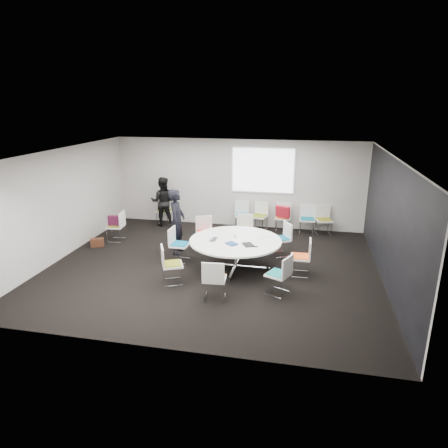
% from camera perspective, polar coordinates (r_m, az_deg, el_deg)
% --- Properties ---
extents(room_shell, '(8.08, 7.08, 2.88)m').
position_cam_1_polar(room_shell, '(9.49, -1.12, 1.64)').
color(room_shell, black).
rests_on(room_shell, ground).
extents(conference_table, '(2.23, 2.23, 0.73)m').
position_cam_1_polar(conference_table, '(9.71, 1.63, -3.33)').
color(conference_table, silver).
rests_on(conference_table, ground).
extents(projection_screen, '(1.90, 0.03, 1.35)m').
position_cam_1_polar(projection_screen, '(12.62, 5.57, 7.60)').
color(projection_screen, white).
rests_on(projection_screen, room_shell).
extents(chair_ring_a, '(0.45, 0.47, 0.88)m').
position_cam_1_polar(chair_ring_a, '(9.60, 10.88, -5.61)').
color(chair_ring_a, silver).
rests_on(chair_ring_a, ground).
extents(chair_ring_b, '(0.62, 0.62, 0.88)m').
position_cam_1_polar(chair_ring_b, '(10.71, 8.07, -3.02)').
color(chair_ring_b, silver).
rests_on(chair_ring_b, ground).
extents(chair_ring_c, '(0.50, 0.49, 0.88)m').
position_cam_1_polar(chair_ring_c, '(11.29, 2.95, -1.77)').
color(chair_ring_c, silver).
rests_on(chair_ring_c, ground).
extents(chair_ring_d, '(0.59, 0.58, 0.88)m').
position_cam_1_polar(chair_ring_d, '(11.11, -2.77, -2.10)').
color(chair_ring_d, silver).
rests_on(chair_ring_d, ground).
extents(chair_ring_e, '(0.47, 0.48, 0.88)m').
position_cam_1_polar(chair_ring_e, '(10.27, -6.37, -3.84)').
color(chair_ring_e, silver).
rests_on(chair_ring_e, ground).
extents(chair_ring_f, '(0.60, 0.61, 0.88)m').
position_cam_1_polar(chair_ring_f, '(9.11, -7.44, -6.75)').
color(chair_ring_f, silver).
rests_on(chair_ring_f, ground).
extents(chair_ring_g, '(0.50, 0.49, 0.88)m').
position_cam_1_polar(chair_ring_g, '(8.36, -1.36, -8.90)').
color(chair_ring_g, silver).
rests_on(chair_ring_g, ground).
extents(chair_ring_h, '(0.60, 0.60, 0.88)m').
position_cam_1_polar(chair_ring_h, '(8.63, 7.78, -8.18)').
color(chair_ring_h, silver).
rests_on(chair_ring_h, ground).
extents(chair_back_a, '(0.55, 0.54, 0.88)m').
position_cam_1_polar(chair_back_a, '(12.77, 2.61, 0.52)').
color(chair_back_a, silver).
rests_on(chair_back_a, ground).
extents(chair_back_b, '(0.56, 0.55, 0.88)m').
position_cam_1_polar(chair_back_b, '(12.70, 5.04, 0.38)').
color(chair_back_b, silver).
rests_on(chair_back_b, ground).
extents(chair_back_c, '(0.47, 0.46, 0.88)m').
position_cam_1_polar(chair_back_c, '(12.64, 8.38, 0.17)').
color(chair_back_c, silver).
rests_on(chair_back_c, ground).
extents(chair_back_d, '(0.47, 0.46, 0.88)m').
position_cam_1_polar(chair_back_d, '(12.58, 11.75, -0.10)').
color(chair_back_d, silver).
rests_on(chair_back_d, ground).
extents(chair_back_e, '(0.55, 0.54, 0.88)m').
position_cam_1_polar(chair_back_e, '(12.62, 14.02, -0.20)').
color(chair_back_e, silver).
rests_on(chair_back_e, ground).
extents(chair_spare_left, '(0.49, 0.50, 0.88)m').
position_cam_1_polar(chair_spare_left, '(12.08, -15.08, -1.08)').
color(chair_spare_left, silver).
rests_on(chair_spare_left, ground).
extents(chair_person_back, '(0.52, 0.51, 0.88)m').
position_cam_1_polar(chair_person_back, '(13.41, -8.39, 1.18)').
color(chair_person_back, silver).
rests_on(chair_person_back, ground).
extents(person_main, '(0.47, 0.67, 1.75)m').
position_cam_1_polar(person_main, '(10.66, -6.74, 0.35)').
color(person_main, black).
rests_on(person_main, ground).
extents(person_back, '(0.89, 0.76, 1.61)m').
position_cam_1_polar(person_back, '(13.12, -8.75, 3.19)').
color(person_back, black).
rests_on(person_back, ground).
extents(laptop, '(0.21, 0.31, 0.02)m').
position_cam_1_polar(laptop, '(9.64, -1.27, -2.22)').
color(laptop, '#333338').
rests_on(laptop, conference_table).
extents(laptop_lid, '(0.13, 0.28, 0.22)m').
position_cam_1_polar(laptop_lid, '(9.72, -1.79, -1.33)').
color(laptop_lid, silver).
rests_on(laptop_lid, conference_table).
extents(notebook_black, '(0.34, 0.37, 0.02)m').
position_cam_1_polar(notebook_black, '(9.32, 3.46, -2.95)').
color(notebook_black, black).
rests_on(notebook_black, conference_table).
extents(tablet_folio, '(0.33, 0.32, 0.03)m').
position_cam_1_polar(tablet_folio, '(9.36, 1.09, -2.82)').
color(tablet_folio, navy).
rests_on(tablet_folio, conference_table).
extents(papers_right, '(0.35, 0.37, 0.00)m').
position_cam_1_polar(papers_right, '(9.89, 5.67, -1.85)').
color(papers_right, silver).
rests_on(papers_right, conference_table).
extents(papers_front, '(0.36, 0.33, 0.00)m').
position_cam_1_polar(papers_front, '(9.51, 6.27, -2.67)').
color(papers_front, white).
rests_on(papers_front, conference_table).
extents(cup, '(0.08, 0.08, 0.09)m').
position_cam_1_polar(cup, '(9.79, 1.56, -1.70)').
color(cup, white).
rests_on(cup, conference_table).
extents(phone, '(0.14, 0.07, 0.01)m').
position_cam_1_polar(phone, '(9.23, 4.45, -3.24)').
color(phone, black).
rests_on(phone, conference_table).
extents(maroon_bag, '(0.42, 0.20, 0.28)m').
position_cam_1_polar(maroon_bag, '(11.98, -15.28, 0.49)').
color(maroon_bag, '#4B142F').
rests_on(maroon_bag, chair_spare_left).
extents(brown_bag, '(0.39, 0.29, 0.24)m').
position_cam_1_polar(brown_bag, '(11.80, -17.66, -2.54)').
color(brown_bag, '#442416').
rests_on(brown_bag, ground).
extents(red_jacket, '(0.47, 0.30, 0.36)m').
position_cam_1_polar(red_jacket, '(12.30, 8.40, 1.76)').
color(red_jacket, '#A31422').
rests_on(red_jacket, chair_back_c).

